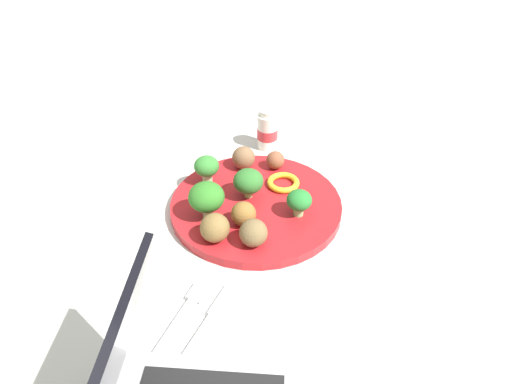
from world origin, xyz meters
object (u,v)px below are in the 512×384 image
(broccoli_floret_near_rim, at_px, (206,197))
(pepper_ring_front_left, at_px, (283,183))
(yogurt_bottle, at_px, (267,131))
(plate, at_px, (256,206))
(broccoli_floret_back_right, at_px, (248,181))
(meatball_back_right, at_px, (215,228))
(knife, at_px, (209,323))
(meatball_front_right, at_px, (253,233))
(meatball_far_rim, at_px, (276,160))
(meatball_mid_left, at_px, (244,158))
(fork, at_px, (185,313))
(meatball_center, at_px, (242,214))
(broccoli_floret_far_rim, at_px, (299,201))
(broccoli_floret_front_right, at_px, (207,167))
(napkin, at_px, (194,325))

(broccoli_floret_near_rim, bearing_deg, pepper_ring_front_left, -36.58)
(yogurt_bottle, bearing_deg, plate, -167.30)
(broccoli_floret_back_right, height_order, pepper_ring_front_left, broccoli_floret_back_right)
(meatball_back_right, height_order, knife, meatball_back_right)
(meatball_front_right, xyz_separation_m, meatball_far_rim, (0.20, 0.03, -0.00))
(meatball_mid_left, bearing_deg, fork, -173.15)
(plate, bearing_deg, meatball_mid_left, 31.54)
(meatball_center, relative_size, pepper_ring_front_left, 0.70)
(meatball_mid_left, height_order, pepper_ring_front_left, meatball_mid_left)
(meatball_center, xyz_separation_m, pepper_ring_front_left, (0.12, -0.03, -0.01))
(meatball_front_right, distance_m, yogurt_bottle, 0.30)
(meatball_front_right, xyz_separation_m, pepper_ring_front_left, (0.15, 0.00, -0.02))
(plate, xyz_separation_m, knife, (-0.24, -0.02, -0.00))
(pepper_ring_front_left, bearing_deg, fork, 171.70)
(broccoli_floret_near_rim, xyz_separation_m, yogurt_bottle, (0.25, -0.02, -0.02))
(plate, distance_m, yogurt_bottle, 0.20)
(broccoli_floret_back_right, xyz_separation_m, fork, (-0.25, -0.00, -0.04))
(broccoli_floret_back_right, distance_m, broccoli_floret_far_rim, 0.09)
(plate, height_order, meatball_far_rim, meatball_far_rim)
(meatball_front_right, bearing_deg, broccoli_floret_far_rim, -27.31)
(meatball_far_rim, xyz_separation_m, meatball_back_right, (-0.21, 0.03, 0.01))
(broccoli_floret_near_rim, xyz_separation_m, broccoli_floret_far_rim, (0.05, -0.13, -0.01))
(broccoli_floret_front_right, bearing_deg, fork, -162.67)
(pepper_ring_front_left, relative_size, napkin, 0.33)
(meatball_center, bearing_deg, pepper_ring_front_left, -14.93)
(meatball_center, height_order, fork, meatball_center)
(knife, bearing_deg, fork, 84.20)
(broccoli_floret_near_rim, bearing_deg, broccoli_floret_back_right, -31.29)
(meatball_mid_left, bearing_deg, napkin, -170.40)
(pepper_ring_front_left, xyz_separation_m, knife, (-0.30, 0.01, -0.01))
(fork, xyz_separation_m, yogurt_bottle, (0.43, 0.03, 0.03))
(yogurt_bottle, bearing_deg, knife, -171.52)
(broccoli_floret_far_rim, xyz_separation_m, pepper_ring_front_left, (0.07, 0.04, -0.02))
(meatball_mid_left, relative_size, meatball_far_rim, 1.26)
(plate, xyz_separation_m, fork, (-0.24, 0.01, -0.00))
(broccoli_floret_far_rim, distance_m, meatball_center, 0.09)
(meatball_back_right, xyz_separation_m, knife, (-0.14, -0.05, -0.03))
(plate, xyz_separation_m, meatball_back_right, (-0.10, 0.03, 0.03))
(meatball_far_rim, height_order, knife, meatball_far_rim)
(broccoli_floret_back_right, height_order, meatball_far_rim, broccoli_floret_back_right)
(meatball_mid_left, distance_m, pepper_ring_front_left, 0.09)
(broccoli_floret_near_rim, distance_m, fork, 0.19)
(meatball_mid_left, height_order, meatball_front_right, meatball_front_right)
(meatball_mid_left, xyz_separation_m, yogurt_bottle, (0.10, -0.01, -0.00))
(plate, height_order, broccoli_floret_near_rim, broccoli_floret_near_rim)
(pepper_ring_front_left, relative_size, knife, 0.38)
(plate, relative_size, yogurt_bottle, 3.50)
(plate, xyz_separation_m, pepper_ring_front_left, (0.06, -0.03, 0.01))
(meatball_far_rim, height_order, pepper_ring_front_left, meatball_far_rim)
(meatball_back_right, bearing_deg, pepper_ring_front_left, -19.00)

